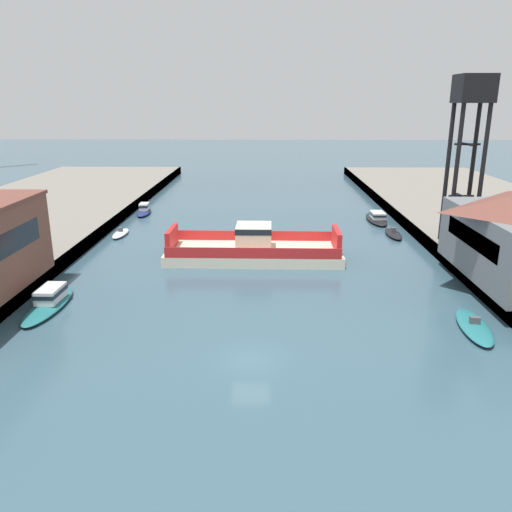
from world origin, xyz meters
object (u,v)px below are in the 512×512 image
object	(u,v)px
moored_boat_near_left	(474,326)
moored_boat_far_left	(144,210)
moored_boat_far_right	(393,234)
chain_ferry	(254,249)
moored_boat_near_right	(377,218)
crane_tower	(471,112)
moored_boat_mid_right	(121,233)
moored_boat_mid_left	(49,301)

from	to	relation	value
moored_boat_near_left	moored_boat_far_left	world-z (taller)	moored_boat_far_left
moored_boat_near_left	moored_boat_far_right	bearing A→B (deg)	88.78
chain_ferry	moored_boat_near_right	size ratio (longest dim) A/B	2.28
chain_ferry	crane_tower	bearing A→B (deg)	5.08
moored_boat_near_right	crane_tower	bearing A→B (deg)	-71.97
moored_boat_near_right	moored_boat_far_right	distance (m)	8.00
moored_boat_mid_right	moored_boat_far_left	distance (m)	12.80
moored_boat_near_left	crane_tower	bearing A→B (deg)	74.43
moored_boat_far_left	moored_boat_far_right	world-z (taller)	moored_boat_far_left
moored_boat_near_left	moored_boat_far_left	xyz separation A→B (m)	(-33.49, 39.58, 0.31)
moored_boat_mid_left	moored_boat_mid_right	distance (m)	23.26
moored_boat_near_right	crane_tower	size ratio (longest dim) A/B	0.47
moored_boat_far_right	moored_boat_far_left	bearing A→B (deg)	160.06
chain_ferry	moored_boat_near_right	world-z (taller)	chain_ferry
moored_boat_near_right	moored_boat_far_right	bearing A→B (deg)	-87.04
moored_boat_near_right	moored_boat_mid_right	size ratio (longest dim) A/B	1.63
moored_boat_near_left	moored_boat_mid_right	world-z (taller)	moored_boat_mid_right
chain_ferry	moored_boat_mid_right	world-z (taller)	chain_ferry
moored_boat_mid_left	moored_boat_mid_right	size ratio (longest dim) A/B	1.68
moored_boat_mid_left	moored_boat_far_right	bearing A→B (deg)	35.32
moored_boat_mid_left	moored_boat_far_right	size ratio (longest dim) A/B	1.50
moored_boat_far_left	moored_boat_far_right	bearing A→B (deg)	-19.94
moored_boat_near_left	moored_boat_far_left	size ratio (longest dim) A/B	1.13
chain_ferry	moored_boat_near_right	xyz separation A→B (m)	(16.75, 17.92, -0.58)
chain_ferry	moored_boat_far_left	world-z (taller)	chain_ferry
moored_boat_mid_right	moored_boat_far_right	size ratio (longest dim) A/B	0.89
moored_boat_near_left	moored_boat_near_right	distance (m)	35.21
moored_boat_near_right	crane_tower	xyz separation A→B (m)	(5.20, -15.96, 14.50)
chain_ferry	moored_boat_mid_left	size ratio (longest dim) A/B	2.21
moored_boat_mid_left	moored_boat_near_left	bearing A→B (deg)	-6.15
moored_boat_near_left	moored_boat_mid_left	bearing A→B (deg)	173.85
chain_ferry	moored_boat_near_left	bearing A→B (deg)	-46.20
moored_boat_mid_left	crane_tower	xyz separation A→B (m)	(38.20, 15.70, 14.42)
moored_boat_near_left	moored_boat_mid_left	world-z (taller)	moored_boat_mid_left
moored_boat_near_right	moored_boat_mid_left	size ratio (longest dim) A/B	0.97
chain_ferry	moored_boat_near_left	world-z (taller)	chain_ferry
moored_boat_mid_left	moored_boat_mid_right	bearing A→B (deg)	91.62
chain_ferry	moored_boat_far_left	xyz separation A→B (m)	(-16.91, 22.29, -0.54)
moored_boat_near_right	moored_boat_mid_right	distance (m)	34.70
chain_ferry	moored_boat_near_left	size ratio (longest dim) A/B	2.66
chain_ferry	moored_boat_far_right	size ratio (longest dim) A/B	3.31
moored_boat_mid_right	moored_boat_near_right	bearing A→B (deg)	14.05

